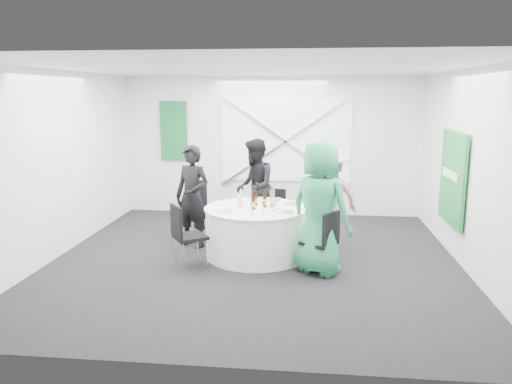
# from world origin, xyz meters

# --- Properties ---
(floor) EXTENTS (6.00, 6.00, 0.00)m
(floor) POSITION_xyz_m (0.00, 0.00, 0.00)
(floor) COLOR black
(floor) RESTS_ON ground
(ceiling) EXTENTS (6.00, 6.00, 0.00)m
(ceiling) POSITION_xyz_m (0.00, 0.00, 2.80)
(ceiling) COLOR silver
(ceiling) RESTS_ON wall_back
(wall_back) EXTENTS (6.00, 0.00, 6.00)m
(wall_back) POSITION_xyz_m (0.00, 3.00, 1.40)
(wall_back) COLOR silver
(wall_back) RESTS_ON floor
(wall_front) EXTENTS (6.00, 0.00, 6.00)m
(wall_front) POSITION_xyz_m (0.00, -3.00, 1.40)
(wall_front) COLOR silver
(wall_front) RESTS_ON floor
(wall_left) EXTENTS (0.00, 6.00, 6.00)m
(wall_left) POSITION_xyz_m (-3.00, 0.00, 1.40)
(wall_left) COLOR silver
(wall_left) RESTS_ON floor
(wall_right) EXTENTS (0.00, 6.00, 6.00)m
(wall_right) POSITION_xyz_m (3.00, 0.00, 1.40)
(wall_right) COLOR silver
(wall_right) RESTS_ON floor
(window_panel) EXTENTS (2.60, 0.03, 1.60)m
(window_panel) POSITION_xyz_m (0.30, 2.96, 1.50)
(window_panel) COLOR silver
(window_panel) RESTS_ON wall_back
(window_brace_a) EXTENTS (2.63, 0.05, 1.84)m
(window_brace_a) POSITION_xyz_m (0.30, 2.92, 1.50)
(window_brace_a) COLOR silver
(window_brace_a) RESTS_ON window_panel
(window_brace_b) EXTENTS (2.63, 0.05, 1.84)m
(window_brace_b) POSITION_xyz_m (0.30, 2.92, 1.50)
(window_brace_b) COLOR silver
(window_brace_b) RESTS_ON window_panel
(green_banner) EXTENTS (0.55, 0.04, 1.20)m
(green_banner) POSITION_xyz_m (-2.00, 2.95, 1.70)
(green_banner) COLOR #136032
(green_banner) RESTS_ON wall_back
(green_sign) EXTENTS (0.05, 1.20, 1.40)m
(green_sign) POSITION_xyz_m (2.94, 0.60, 1.20)
(green_sign) COLOR #178334
(green_sign) RESTS_ON wall_right
(banquet_table) EXTENTS (1.56, 1.56, 0.76)m
(banquet_table) POSITION_xyz_m (0.00, 0.20, 0.38)
(banquet_table) COLOR white
(banquet_table) RESTS_ON floor
(chair_back) EXTENTS (0.44, 0.44, 0.83)m
(chair_back) POSITION_xyz_m (0.20, 1.30, 0.48)
(chair_back) COLOR black
(chair_back) RESTS_ON floor
(chair_back_left) EXTENTS (0.64, 0.64, 1.00)m
(chair_back_left) POSITION_xyz_m (-1.00, 0.95, 0.59)
(chair_back_left) COLOR black
(chair_back_left) RESTS_ON floor
(chair_back_right) EXTENTS (0.60, 0.60, 0.95)m
(chair_back_right) POSITION_xyz_m (0.85, 0.76, 0.56)
(chair_back_right) COLOR black
(chair_back_right) RESTS_ON floor
(chair_front_right) EXTENTS (0.56, 0.56, 0.89)m
(chair_front_right) POSITION_xyz_m (1.01, -0.48, 0.52)
(chair_front_right) COLOR black
(chair_front_right) RESTS_ON floor
(chair_front_left) EXTENTS (0.58, 0.58, 0.92)m
(chair_front_left) POSITION_xyz_m (-0.95, -0.45, 0.54)
(chair_front_left) COLOR black
(chair_front_left) RESTS_ON floor
(person_man_back_left) EXTENTS (0.70, 0.58, 1.65)m
(person_man_back_left) POSITION_xyz_m (-1.07, 0.60, 0.83)
(person_man_back_left) COLOR black
(person_man_back_left) RESTS_ON floor
(person_man_back) EXTENTS (0.55, 0.87, 1.69)m
(person_man_back) POSITION_xyz_m (-0.16, 1.43, 0.84)
(person_man_back) COLOR black
(person_man_back) RESTS_ON floor
(person_woman_pink) EXTENTS (1.16, 0.94, 1.64)m
(person_woman_pink) POSITION_xyz_m (1.12, 0.82, 0.82)
(person_woman_pink) COLOR pink
(person_woman_pink) RESTS_ON floor
(person_woman_green) EXTENTS (1.07, 0.98, 1.84)m
(person_woman_green) POSITION_xyz_m (0.94, -0.42, 0.92)
(person_woman_green) COLOR #28945A
(person_woman_green) RESTS_ON floor
(plate_back) EXTENTS (0.26, 0.26, 0.01)m
(plate_back) POSITION_xyz_m (0.04, 0.74, 0.77)
(plate_back) COLOR white
(plate_back) RESTS_ON banquet_table
(plate_back_left) EXTENTS (0.28, 0.28, 0.01)m
(plate_back_left) POSITION_xyz_m (-0.46, 0.58, 0.77)
(plate_back_left) COLOR white
(plate_back_left) RESTS_ON banquet_table
(plate_back_right) EXTENTS (0.29, 0.29, 0.04)m
(plate_back_right) POSITION_xyz_m (0.52, 0.46, 0.78)
(plate_back_right) COLOR white
(plate_back_right) RESTS_ON banquet_table
(plate_front_right) EXTENTS (0.26, 0.26, 0.04)m
(plate_front_right) POSITION_xyz_m (0.49, -0.09, 0.78)
(plate_front_right) COLOR white
(plate_front_right) RESTS_ON banquet_table
(plate_front_left) EXTENTS (0.25, 0.25, 0.01)m
(plate_front_left) POSITION_xyz_m (-0.46, -0.12, 0.77)
(plate_front_left) COLOR white
(plate_front_left) RESTS_ON banquet_table
(napkin) EXTENTS (0.23, 0.19, 0.05)m
(napkin) POSITION_xyz_m (-0.41, -0.16, 0.80)
(napkin) COLOR white
(napkin) RESTS_ON plate_front_left
(beer_bottle_a) EXTENTS (0.06, 0.06, 0.27)m
(beer_bottle_a) POSITION_xyz_m (-0.04, 0.21, 0.86)
(beer_bottle_a) COLOR #351709
(beer_bottle_a) RESTS_ON banquet_table
(beer_bottle_b) EXTENTS (0.06, 0.06, 0.25)m
(beer_bottle_b) POSITION_xyz_m (-0.02, 0.36, 0.85)
(beer_bottle_b) COLOR #351709
(beer_bottle_b) RESTS_ON banquet_table
(beer_bottle_c) EXTENTS (0.06, 0.06, 0.28)m
(beer_bottle_c) POSITION_xyz_m (0.13, 0.24, 0.87)
(beer_bottle_c) COLOR #351709
(beer_bottle_c) RESTS_ON banquet_table
(beer_bottle_d) EXTENTS (0.06, 0.06, 0.26)m
(beer_bottle_d) POSITION_xyz_m (-0.03, 0.07, 0.86)
(beer_bottle_d) COLOR #351709
(beer_bottle_d) RESTS_ON banquet_table
(green_water_bottle) EXTENTS (0.08, 0.08, 0.32)m
(green_water_bottle) POSITION_xyz_m (0.24, 0.29, 0.89)
(green_water_bottle) COLOR green
(green_water_bottle) RESTS_ON banquet_table
(clear_water_bottle) EXTENTS (0.08, 0.08, 0.27)m
(clear_water_bottle) POSITION_xyz_m (-0.23, 0.13, 0.86)
(clear_water_bottle) COLOR white
(clear_water_bottle) RESTS_ON banquet_table
(wine_glass_a) EXTENTS (0.07, 0.07, 0.17)m
(wine_glass_a) POSITION_xyz_m (0.34, 0.15, 0.88)
(wine_glass_a) COLOR white
(wine_glass_a) RESTS_ON banquet_table
(wine_glass_b) EXTENTS (0.07, 0.07, 0.17)m
(wine_glass_b) POSITION_xyz_m (-0.01, -0.22, 0.88)
(wine_glass_b) COLOR white
(wine_glass_b) RESTS_ON banquet_table
(wine_glass_c) EXTENTS (0.07, 0.07, 0.17)m
(wine_glass_c) POSITION_xyz_m (0.30, 0.01, 0.88)
(wine_glass_c) COLOR white
(wine_glass_c) RESTS_ON banquet_table
(wine_glass_d) EXTENTS (0.07, 0.07, 0.17)m
(wine_glass_d) POSITION_xyz_m (0.14, -0.11, 0.88)
(wine_glass_d) COLOR white
(wine_glass_d) RESTS_ON banquet_table
(fork_a) EXTENTS (0.08, 0.14, 0.01)m
(fork_a) POSITION_xyz_m (-0.40, 0.61, 0.76)
(fork_a) COLOR silver
(fork_a) RESTS_ON banquet_table
(knife_a) EXTENTS (0.09, 0.14, 0.01)m
(knife_a) POSITION_xyz_m (-0.56, 0.32, 0.76)
(knife_a) COLOR silver
(knife_a) RESTS_ON banquet_table
(fork_b) EXTENTS (0.15, 0.03, 0.01)m
(fork_b) POSITION_xyz_m (0.12, 0.76, 0.76)
(fork_b) COLOR silver
(fork_b) RESTS_ON banquet_table
(knife_b) EXTENTS (0.15, 0.02, 0.01)m
(knife_b) POSITION_xyz_m (-0.16, 0.75, 0.76)
(knife_b) COLOR silver
(knife_b) RESTS_ON banquet_table
(fork_c) EXTENTS (0.11, 0.13, 0.01)m
(fork_c) POSITION_xyz_m (0.32, -0.28, 0.76)
(fork_c) COLOR silver
(fork_c) RESTS_ON banquet_table
(knife_c) EXTENTS (0.12, 0.12, 0.01)m
(knife_c) POSITION_xyz_m (0.51, -0.07, 0.76)
(knife_c) COLOR silver
(knife_c) RESTS_ON banquet_table
(fork_d) EXTENTS (0.08, 0.14, 0.01)m
(fork_d) POSITION_xyz_m (0.57, 0.27, 0.76)
(fork_d) COLOR silver
(fork_d) RESTS_ON banquet_table
(knife_d) EXTENTS (0.10, 0.13, 0.01)m
(knife_d) POSITION_xyz_m (0.35, 0.66, 0.76)
(knife_d) COLOR silver
(knife_d) RESTS_ON banquet_table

